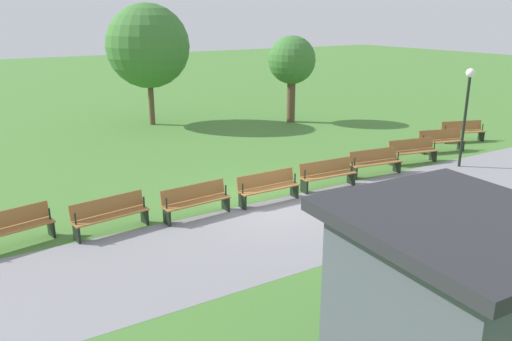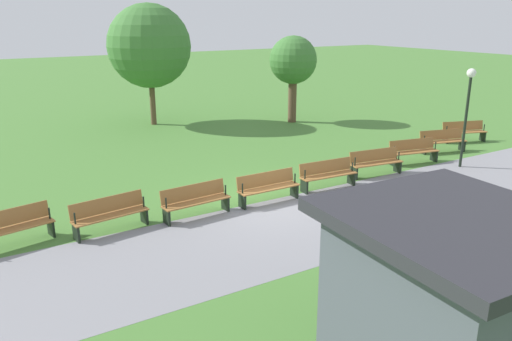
{
  "view_description": "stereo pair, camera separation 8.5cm",
  "coord_description": "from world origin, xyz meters",
  "px_view_note": "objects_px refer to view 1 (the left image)",
  "views": [
    {
      "loc": [
        7.74,
        11.88,
        5.38
      ],
      "look_at": [
        -0.0,
        -0.75,
        0.8
      ],
      "focal_mm": 35.53,
      "sensor_mm": 36.0,
      "label": 1
    },
    {
      "loc": [
        7.66,
        11.93,
        5.38
      ],
      "look_at": [
        -0.0,
        -0.75,
        0.8
      ],
      "focal_mm": 35.53,
      "sensor_mm": 36.0,
      "label": 2
    }
  ],
  "objects_px": {
    "bench_5": "(268,187)",
    "tree_1": "(148,46)",
    "bench_2": "(413,150)",
    "bench_8": "(11,228)",
    "bench_0": "(463,131)",
    "bench_6": "(196,200)",
    "kiosk": "(452,303)",
    "bench_4": "(327,174)",
    "bench_3": "(375,162)",
    "tree_0": "(292,61)",
    "lamp_post": "(467,98)",
    "bench_1": "(441,140)",
    "bench_7": "(110,214)"
  },
  "relations": [
    {
      "from": "bench_5",
      "to": "tree_1",
      "type": "xyz_separation_m",
      "value": [
        -1.02,
        -12.47,
        3.41
      ]
    },
    {
      "from": "bench_2",
      "to": "bench_8",
      "type": "height_order",
      "value": "same"
    },
    {
      "from": "bench_5",
      "to": "bench_0",
      "type": "bearing_deg",
      "value": -170.68
    },
    {
      "from": "bench_0",
      "to": "bench_2",
      "type": "relative_size",
      "value": 1.0
    },
    {
      "from": "bench_5",
      "to": "bench_6",
      "type": "height_order",
      "value": "same"
    },
    {
      "from": "bench_0",
      "to": "kiosk",
      "type": "relative_size",
      "value": 0.59
    },
    {
      "from": "bench_2",
      "to": "bench_4",
      "type": "relative_size",
      "value": 1.01
    },
    {
      "from": "bench_2",
      "to": "bench_3",
      "type": "height_order",
      "value": "same"
    },
    {
      "from": "kiosk",
      "to": "bench_8",
      "type": "bearing_deg",
      "value": -58.01
    },
    {
      "from": "tree_0",
      "to": "lamp_post",
      "type": "relative_size",
      "value": 1.23
    },
    {
      "from": "bench_1",
      "to": "bench_8",
      "type": "distance_m",
      "value": 16.1
    },
    {
      "from": "bench_2",
      "to": "bench_6",
      "type": "relative_size",
      "value": 1.01
    },
    {
      "from": "bench_0",
      "to": "bench_2",
      "type": "bearing_deg",
      "value": 33.63
    },
    {
      "from": "tree_1",
      "to": "kiosk",
      "type": "distance_m",
      "value": 20.85
    },
    {
      "from": "bench_8",
      "to": "lamp_post",
      "type": "xyz_separation_m",
      "value": [
        -14.95,
        1.27,
        2.05
      ]
    },
    {
      "from": "bench_2",
      "to": "bench_1",
      "type": "bearing_deg",
      "value": -155.72
    },
    {
      "from": "bench_5",
      "to": "bench_4",
      "type": "bearing_deg",
      "value": -178.14
    },
    {
      "from": "bench_0",
      "to": "bench_4",
      "type": "height_order",
      "value": "same"
    },
    {
      "from": "bench_1",
      "to": "bench_4",
      "type": "height_order",
      "value": "same"
    },
    {
      "from": "bench_8",
      "to": "tree_1",
      "type": "height_order",
      "value": "tree_1"
    },
    {
      "from": "bench_0",
      "to": "bench_6",
      "type": "xyz_separation_m",
      "value": [
        13.72,
        1.8,
        0.0
      ]
    },
    {
      "from": "tree_1",
      "to": "lamp_post",
      "type": "bearing_deg",
      "value": 118.22
    },
    {
      "from": "bench_6",
      "to": "tree_1",
      "type": "bearing_deg",
      "value": -108.84
    },
    {
      "from": "bench_5",
      "to": "tree_1",
      "type": "bearing_deg",
      "value": -94.7
    },
    {
      "from": "bench_8",
      "to": "bench_0",
      "type": "bearing_deg",
      "value": 172.5
    },
    {
      "from": "bench_2",
      "to": "bench_7",
      "type": "distance_m",
      "value": 11.55
    },
    {
      "from": "bench_1",
      "to": "bench_8",
      "type": "relative_size",
      "value": 1.0
    },
    {
      "from": "bench_1",
      "to": "bench_2",
      "type": "bearing_deg",
      "value": 28.02
    },
    {
      "from": "bench_8",
      "to": "bench_2",
      "type": "bearing_deg",
      "value": 168.77
    },
    {
      "from": "tree_0",
      "to": "bench_3",
      "type": "bearing_deg",
      "value": 72.79
    },
    {
      "from": "bench_3",
      "to": "kiosk",
      "type": "xyz_separation_m",
      "value": [
        6.67,
        8.31,
        0.95
      ]
    },
    {
      "from": "bench_7",
      "to": "bench_8",
      "type": "bearing_deg",
      "value": -16.81
    },
    {
      "from": "bench_1",
      "to": "bench_2",
      "type": "xyz_separation_m",
      "value": [
        2.26,
        0.52,
        0.0
      ]
    },
    {
      "from": "bench_1",
      "to": "bench_6",
      "type": "distance_m",
      "value": 11.55
    },
    {
      "from": "bench_4",
      "to": "kiosk",
      "type": "bearing_deg",
      "value": 65.42
    },
    {
      "from": "bench_3",
      "to": "bench_6",
      "type": "height_order",
      "value": "same"
    },
    {
      "from": "bench_3",
      "to": "bench_7",
      "type": "xyz_separation_m",
      "value": [
        9.26,
        0.0,
        0.0
      ]
    },
    {
      "from": "bench_7",
      "to": "bench_1",
      "type": "bearing_deg",
      "value": 176.24
    },
    {
      "from": "bench_3",
      "to": "bench_6",
      "type": "bearing_deg",
      "value": 9.35
    },
    {
      "from": "bench_7",
      "to": "bench_4",
      "type": "bearing_deg",
      "value": 170.65
    },
    {
      "from": "bench_2",
      "to": "tree_0",
      "type": "bearing_deg",
      "value": -82.14
    },
    {
      "from": "bench_1",
      "to": "kiosk",
      "type": "distance_m",
      "value": 14.54
    },
    {
      "from": "bench_0",
      "to": "lamp_post",
      "type": "distance_m",
      "value": 4.65
    },
    {
      "from": "bench_3",
      "to": "bench_0",
      "type": "bearing_deg",
      "value": -159.47
    },
    {
      "from": "bench_0",
      "to": "bench_3",
      "type": "distance_m",
      "value": 6.95
    },
    {
      "from": "bench_7",
      "to": "tree_0",
      "type": "xyz_separation_m",
      "value": [
        -12.05,
        -9.03,
        2.64
      ]
    },
    {
      "from": "bench_6",
      "to": "bench_0",
      "type": "bearing_deg",
      "value": -176.29
    },
    {
      "from": "bench_1",
      "to": "tree_0",
      "type": "height_order",
      "value": "tree_0"
    },
    {
      "from": "bench_4",
      "to": "bench_7",
      "type": "xyz_separation_m",
      "value": [
        6.95,
        -0.23,
        0.0
      ]
    },
    {
      "from": "bench_1",
      "to": "tree_1",
      "type": "relative_size",
      "value": 0.34
    }
  ]
}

